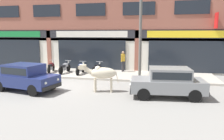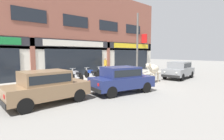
{
  "view_description": "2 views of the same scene",
  "coord_description": "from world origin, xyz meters",
  "px_view_note": "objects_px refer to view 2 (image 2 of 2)",
  "views": [
    {
      "loc": [
        5.66,
        -11.52,
        3.09
      ],
      "look_at": [
        2.88,
        1.0,
        0.95
      ],
      "focal_mm": 35.0,
      "sensor_mm": 36.0,
      "label": 1
    },
    {
      "loc": [
        -8.43,
        -7.86,
        2.24
      ],
      "look_at": [
        -0.21,
        1.0,
        1.04
      ],
      "focal_mm": 28.0,
      "sensor_mm": 36.0,
      "label": 2
    }
  ],
  "objects_px": {
    "motorcycle_3": "(103,73)",
    "utility_pole": "(137,45)",
    "car_1": "(122,78)",
    "cow": "(154,69)",
    "car_0": "(46,85)",
    "pedestrian": "(105,64)",
    "motorcycle_1": "(77,75)",
    "motorcycle_0": "(62,76)",
    "car_2": "(179,69)",
    "motorcycle_2": "(91,74)"
  },
  "relations": [
    {
      "from": "motorcycle_3",
      "to": "utility_pole",
      "type": "height_order",
      "value": "utility_pole"
    },
    {
      "from": "utility_pole",
      "to": "car_1",
      "type": "bearing_deg",
      "value": -148.07
    },
    {
      "from": "cow",
      "to": "car_0",
      "type": "height_order",
      "value": "cow"
    },
    {
      "from": "car_0",
      "to": "motorcycle_3",
      "type": "height_order",
      "value": "car_0"
    },
    {
      "from": "pedestrian",
      "to": "motorcycle_1",
      "type": "bearing_deg",
      "value": -160.02
    },
    {
      "from": "cow",
      "to": "car_0",
      "type": "distance_m",
      "value": 8.06
    },
    {
      "from": "car_0",
      "to": "motorcycle_0",
      "type": "height_order",
      "value": "car_0"
    },
    {
      "from": "car_1",
      "to": "motorcycle_3",
      "type": "height_order",
      "value": "car_1"
    },
    {
      "from": "motorcycle_0",
      "to": "utility_pole",
      "type": "height_order",
      "value": "utility_pole"
    },
    {
      "from": "car_2",
      "to": "utility_pole",
      "type": "distance_m",
      "value": 4.27
    },
    {
      "from": "cow",
      "to": "car_2",
      "type": "distance_m",
      "value": 3.46
    },
    {
      "from": "motorcycle_0",
      "to": "motorcycle_1",
      "type": "height_order",
      "value": "same"
    },
    {
      "from": "car_2",
      "to": "cow",
      "type": "bearing_deg",
      "value": 175.59
    },
    {
      "from": "car_2",
      "to": "motorcycle_3",
      "type": "height_order",
      "value": "car_2"
    },
    {
      "from": "cow",
      "to": "utility_pole",
      "type": "relative_size",
      "value": 0.37
    },
    {
      "from": "cow",
      "to": "car_1",
      "type": "distance_m",
      "value": 4.18
    },
    {
      "from": "car_1",
      "to": "motorcycle_0",
      "type": "distance_m",
      "value": 5.06
    },
    {
      "from": "motorcycle_1",
      "to": "pedestrian",
      "type": "xyz_separation_m",
      "value": [
        4.23,
        1.54,
        0.6
      ]
    },
    {
      "from": "motorcycle_0",
      "to": "motorcycle_3",
      "type": "xyz_separation_m",
      "value": [
        3.72,
        -0.18,
        0.0
      ]
    },
    {
      "from": "motorcycle_2",
      "to": "motorcycle_3",
      "type": "height_order",
      "value": "same"
    },
    {
      "from": "car_1",
      "to": "motorcycle_1",
      "type": "bearing_deg",
      "value": 89.01
    },
    {
      "from": "car_0",
      "to": "utility_pole",
      "type": "bearing_deg",
      "value": 16.47
    },
    {
      "from": "car_1",
      "to": "car_2",
      "type": "distance_m",
      "value": 7.58
    },
    {
      "from": "motorcycle_2",
      "to": "motorcycle_3",
      "type": "xyz_separation_m",
      "value": [
        1.24,
        0.01,
        0.0
      ]
    },
    {
      "from": "motorcycle_0",
      "to": "utility_pole",
      "type": "xyz_separation_m",
      "value": [
        6.96,
        -1.27,
        2.46
      ]
    },
    {
      "from": "car_2",
      "to": "pedestrian",
      "type": "relative_size",
      "value": 2.33
    },
    {
      "from": "motorcycle_1",
      "to": "motorcycle_2",
      "type": "xyz_separation_m",
      "value": [
        1.31,
        -0.12,
        0.0
      ]
    },
    {
      "from": "car_1",
      "to": "utility_pole",
      "type": "distance_m",
      "value": 7.26
    },
    {
      "from": "motorcycle_0",
      "to": "motorcycle_1",
      "type": "bearing_deg",
      "value": -3.5
    },
    {
      "from": "motorcycle_3",
      "to": "pedestrian",
      "type": "distance_m",
      "value": 2.43
    },
    {
      "from": "motorcycle_0",
      "to": "utility_pole",
      "type": "bearing_deg",
      "value": -10.32
    },
    {
      "from": "car_2",
      "to": "motorcycle_0",
      "type": "relative_size",
      "value": 2.09
    },
    {
      "from": "car_0",
      "to": "pedestrian",
      "type": "xyz_separation_m",
      "value": [
        8.25,
        5.63,
        0.31
      ]
    },
    {
      "from": "cow",
      "to": "motorcycle_1",
      "type": "bearing_deg",
      "value": 133.89
    },
    {
      "from": "cow",
      "to": "motorcycle_3",
      "type": "xyz_separation_m",
      "value": [
        -1.49,
        4.09,
        -0.48
      ]
    },
    {
      "from": "motorcycle_3",
      "to": "pedestrian",
      "type": "bearing_deg",
      "value": 44.33
    },
    {
      "from": "cow",
      "to": "utility_pole",
      "type": "height_order",
      "value": "utility_pole"
    },
    {
      "from": "motorcycle_0",
      "to": "pedestrian",
      "type": "xyz_separation_m",
      "value": [
        5.4,
        1.47,
        0.6
      ]
    },
    {
      "from": "motorcycle_1",
      "to": "utility_pole",
      "type": "height_order",
      "value": "utility_pole"
    },
    {
      "from": "car_0",
      "to": "utility_pole",
      "type": "relative_size",
      "value": 0.64
    },
    {
      "from": "pedestrian",
      "to": "utility_pole",
      "type": "relative_size",
      "value": 0.28
    },
    {
      "from": "car_0",
      "to": "motorcycle_3",
      "type": "relative_size",
      "value": 2.0
    },
    {
      "from": "cow",
      "to": "pedestrian",
      "type": "relative_size",
      "value": 1.33
    },
    {
      "from": "motorcycle_3",
      "to": "car_2",
      "type": "bearing_deg",
      "value": -41.48
    },
    {
      "from": "car_2",
      "to": "pedestrian",
      "type": "bearing_deg",
      "value": 118.43
    },
    {
      "from": "car_2",
      "to": "motorcycle_1",
      "type": "relative_size",
      "value": 2.06
    },
    {
      "from": "car_2",
      "to": "pedestrian",
      "type": "distance_m",
      "value": 6.83
    },
    {
      "from": "car_1",
      "to": "motorcycle_0",
      "type": "bearing_deg",
      "value": 102.43
    },
    {
      "from": "car_0",
      "to": "motorcycle_1",
      "type": "distance_m",
      "value": 5.74
    },
    {
      "from": "cow",
      "to": "motorcycle_1",
      "type": "xyz_separation_m",
      "value": [
        -4.04,
        4.2,
        -0.48
      ]
    }
  ]
}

